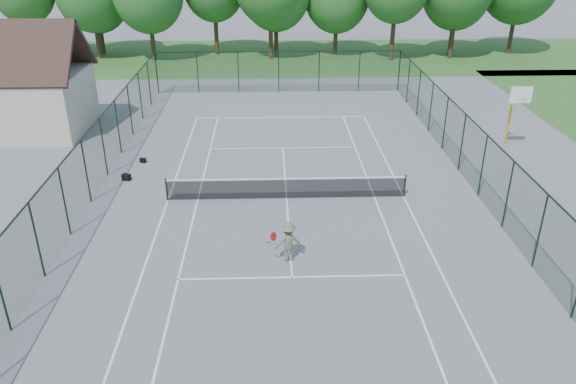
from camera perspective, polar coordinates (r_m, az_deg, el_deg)
name	(u,v)px	position (r m, az deg, el deg)	size (l,w,h in m)	color
ground	(287,198)	(26.08, -0.15, -0.65)	(140.00, 140.00, 0.00)	slate
grass_far	(276,57)	(54.58, -1.19, 13.59)	(80.00, 16.00, 0.01)	#3A6D2B
court_lines	(287,198)	(26.08, -0.15, -0.64)	(11.05, 23.85, 0.01)	white
tennis_net	(287,187)	(25.83, -0.15, 0.49)	(11.08, 0.08, 1.10)	black
fence_enclosure	(286,168)	(25.42, -0.16, 2.50)	(18.05, 36.05, 3.02)	#183920
utility_building	(11,80)	(37.63, -26.29, 10.17)	(8.60, 6.27, 6.63)	beige
basketball_goal	(516,104)	(33.55, 22.15, 8.28)	(1.20, 1.43, 3.65)	gold
sports_bag_a	(126,177)	(28.98, -16.10, 1.46)	(0.41, 0.24, 0.33)	black
sports_bag_b	(143,160)	(30.91, -14.53, 3.13)	(0.31, 0.19, 0.24)	black
tennis_player	(288,242)	(21.11, 0.01, -5.08)	(2.10, 0.92, 1.59)	#62694B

